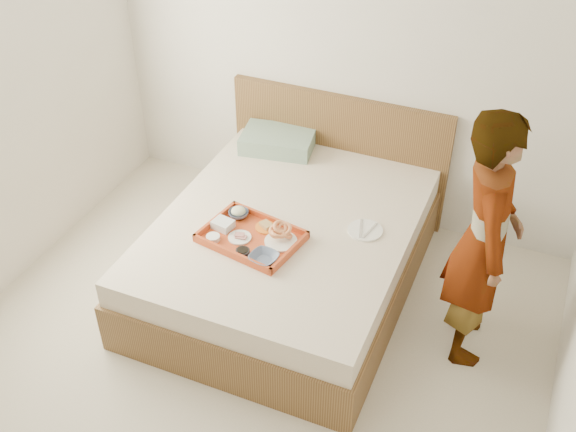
% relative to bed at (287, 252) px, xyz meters
% --- Properties ---
extents(ground, '(3.50, 4.00, 0.01)m').
position_rel_bed_xyz_m(ground, '(0.02, -1.00, -0.27)').
color(ground, beige).
rests_on(ground, ground).
extents(wall_back, '(3.50, 0.01, 2.60)m').
position_rel_bed_xyz_m(wall_back, '(0.02, 1.00, 1.04)').
color(wall_back, silver).
rests_on(wall_back, ground).
extents(bed, '(1.65, 2.00, 0.53)m').
position_rel_bed_xyz_m(bed, '(0.00, 0.00, 0.00)').
color(bed, brown).
rests_on(bed, ground).
extents(headboard, '(1.65, 0.06, 0.95)m').
position_rel_bed_xyz_m(headboard, '(0.00, 0.97, 0.21)').
color(headboard, brown).
rests_on(headboard, ground).
extents(pillow, '(0.57, 0.43, 0.12)m').
position_rel_bed_xyz_m(pillow, '(-0.40, 0.78, 0.33)').
color(pillow, gray).
rests_on(pillow, bed).
extents(tray, '(0.65, 0.52, 0.05)m').
position_rel_bed_xyz_m(tray, '(-0.12, -0.27, 0.29)').
color(tray, '#C34A24').
rests_on(tray, bed).
extents(prawn_plate, '(0.23, 0.23, 0.01)m').
position_rel_bed_xyz_m(prawn_plate, '(0.06, -0.23, 0.29)').
color(prawn_plate, white).
rests_on(prawn_plate, tray).
extents(navy_bowl_big, '(0.19, 0.19, 0.04)m').
position_rel_bed_xyz_m(navy_bowl_big, '(0.04, -0.43, 0.30)').
color(navy_bowl_big, navy).
rests_on(navy_bowl_big, tray).
extents(sauce_dish, '(0.10, 0.10, 0.03)m').
position_rel_bed_xyz_m(sauce_dish, '(-0.10, -0.43, 0.30)').
color(sauce_dish, black).
rests_on(sauce_dish, tray).
extents(meat_plate, '(0.17, 0.17, 0.01)m').
position_rel_bed_xyz_m(meat_plate, '(-0.19, -0.30, 0.29)').
color(meat_plate, white).
rests_on(meat_plate, tray).
extents(bread_plate, '(0.17, 0.17, 0.01)m').
position_rel_bed_xyz_m(bread_plate, '(-0.08, -0.14, 0.29)').
color(bread_plate, orange).
rests_on(bread_plate, tray).
extents(salad_bowl, '(0.15, 0.15, 0.04)m').
position_rel_bed_xyz_m(salad_bowl, '(-0.29, -0.10, 0.30)').
color(salad_bowl, navy).
rests_on(salad_bowl, tray).
extents(plastic_tub, '(0.14, 0.12, 0.05)m').
position_rel_bed_xyz_m(plastic_tub, '(-0.33, -0.24, 0.31)').
color(plastic_tub, silver).
rests_on(plastic_tub, tray).
extents(cheese_round, '(0.10, 0.10, 0.03)m').
position_rel_bed_xyz_m(cheese_round, '(-0.33, -0.37, 0.30)').
color(cheese_round, white).
rests_on(cheese_round, tray).
extents(dinner_plate, '(0.23, 0.23, 0.01)m').
position_rel_bed_xyz_m(dinner_plate, '(0.49, 0.09, 0.27)').
color(dinner_plate, white).
rests_on(dinner_plate, bed).
extents(person, '(0.51, 0.66, 1.61)m').
position_rel_bed_xyz_m(person, '(1.21, -0.07, 0.54)').
color(person, beige).
rests_on(person, ground).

